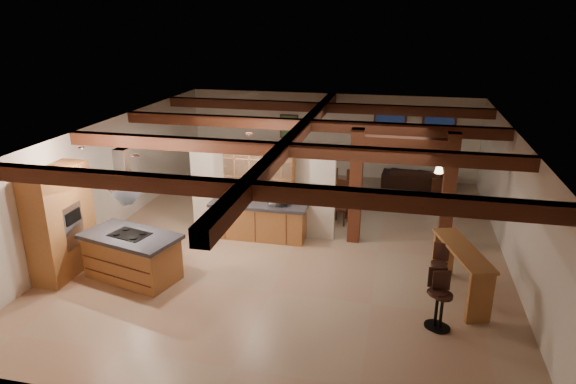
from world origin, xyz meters
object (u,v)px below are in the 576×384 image
dining_table (325,201)px  bar_counter (461,264)px  kitchen_island (132,256)px  sofa (417,178)px

dining_table → bar_counter: bearing=-40.9°
dining_table → bar_counter: size_ratio=0.79×
dining_table → bar_counter: bar_counter is taller
kitchen_island → sofa: size_ratio=1.01×
dining_table → bar_counter: 5.42m
sofa → bar_counter: (0.75, -7.03, 0.40)m
kitchen_island → dining_table: 6.00m
kitchen_island → dining_table: kitchen_island is taller
kitchen_island → sofa: bearing=51.8°
kitchen_island → bar_counter: (6.85, 0.72, 0.21)m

